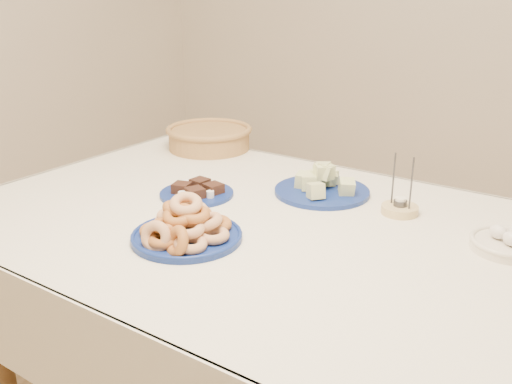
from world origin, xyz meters
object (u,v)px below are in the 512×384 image
at_px(candle_holder, 400,208).
at_px(melon_plate, 321,185).
at_px(wicker_basket, 209,137).
at_px(egg_bowl, 508,243).
at_px(donut_platter, 185,228).
at_px(dining_table, 266,258).
at_px(brownie_plate, 197,192).

bearing_deg(candle_holder, melon_plate, 175.06).
bearing_deg(melon_plate, wicker_basket, 161.89).
bearing_deg(melon_plate, egg_bowl, -9.75).
xyz_separation_m(melon_plate, candle_holder, (0.26, -0.02, -0.01)).
xyz_separation_m(donut_platter, egg_bowl, (0.66, 0.39, -0.01)).
relative_size(melon_plate, wicker_basket, 0.91).
bearing_deg(melon_plate, donut_platter, -102.69).
xyz_separation_m(donut_platter, melon_plate, (0.11, 0.49, -0.01)).
distance_m(dining_table, wicker_basket, 0.76).
bearing_deg(melon_plate, candle_holder, -4.94).
distance_m(melon_plate, egg_bowl, 0.56).
distance_m(donut_platter, egg_bowl, 0.77).
height_order(donut_platter, melon_plate, donut_platter).
distance_m(melon_plate, wicker_basket, 0.62).
xyz_separation_m(donut_platter, candle_holder, (0.37, 0.47, -0.02)).
height_order(dining_table, brownie_plate, brownie_plate).
bearing_deg(melon_plate, brownie_plate, -141.84).
bearing_deg(donut_platter, egg_bowl, 30.75).
distance_m(wicker_basket, egg_bowl, 1.17).
relative_size(melon_plate, brownie_plate, 1.56).
xyz_separation_m(melon_plate, egg_bowl, (0.55, -0.09, -0.01)).
bearing_deg(candle_holder, egg_bowl, -13.83).
relative_size(dining_table, brownie_plate, 7.53).
relative_size(melon_plate, candle_holder, 2.13).
bearing_deg(donut_platter, wicker_basket, 124.98).
height_order(wicker_basket, egg_bowl, wicker_basket).
height_order(donut_platter, wicker_basket, donut_platter).
bearing_deg(dining_table, melon_plate, 87.96).
bearing_deg(egg_bowl, wicker_basket, 165.87).
bearing_deg(dining_table, donut_platter, -115.58).
distance_m(brownie_plate, candle_holder, 0.59).
relative_size(donut_platter, brownie_plate, 1.22).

